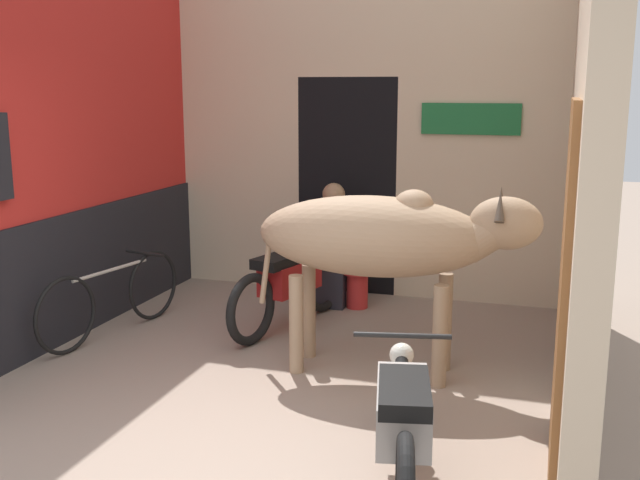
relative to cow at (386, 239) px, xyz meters
The scene contains 10 objects.
ground_plane 2.29m from the cow, 111.53° to the right, with size 30.00×30.00×0.00m, color gray.
wall_left_shopfront 2.98m from the cow, behind, with size 0.25×4.03×3.94m.
wall_back_with_doorway 2.60m from the cow, 108.56° to the left, with size 4.05×0.94×3.94m.
wall_right_with_door 1.63m from the cow, ahead, with size 0.22×4.03×3.94m.
cow is the anchor object (origin of this frame).
motorcycle_near 1.82m from the cow, 73.89° to the right, with size 0.63×1.81×0.73m.
motorcycle_far 1.48m from the cow, 142.35° to the left, with size 0.68×1.73×0.74m.
bicycle 2.58m from the cow, behind, with size 0.48×1.71×0.67m.
shopkeeper_seated 1.91m from the cow, 118.98° to the left, with size 0.46×0.34×1.23m.
plastic_stool 1.91m from the cow, 111.70° to the left, with size 0.30×0.30×0.38m.
Camera 1 is at (1.93, -3.45, 2.17)m, focal length 42.00 mm.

